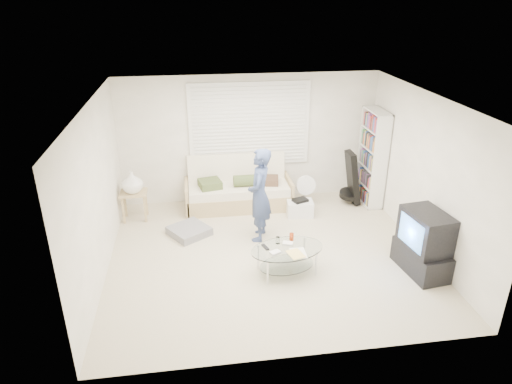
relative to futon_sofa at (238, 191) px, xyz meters
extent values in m
plane|color=#BAAD91|center=(0.27, -1.87, -0.33)|extent=(5.00, 5.00, 0.00)
cube|color=beige|center=(0.27, 0.38, 0.92)|extent=(5.00, 0.02, 2.50)
cube|color=beige|center=(0.27, -4.12, 0.92)|extent=(5.00, 0.02, 2.50)
cube|color=beige|center=(-2.23, -1.87, 0.92)|extent=(0.02, 4.50, 2.50)
cube|color=beige|center=(2.77, -1.87, 0.92)|extent=(0.02, 4.50, 2.50)
cube|color=white|center=(0.27, -1.87, 2.17)|extent=(5.00, 4.50, 0.02)
cube|color=white|center=(0.27, 0.35, 1.22)|extent=(2.32, 0.06, 1.62)
cube|color=black|center=(0.27, 0.33, 1.22)|extent=(2.20, 0.01, 1.50)
cube|color=silver|center=(0.27, 0.31, 1.22)|extent=(2.16, 0.04, 1.50)
cube|color=silver|center=(0.27, 0.33, 1.22)|extent=(2.32, 0.08, 1.62)
cube|color=tan|center=(0.00, -0.04, -0.17)|extent=(1.98, 0.79, 0.32)
cube|color=beige|center=(0.00, -0.06, 0.07)|extent=(1.90, 0.73, 0.16)
cube|color=beige|center=(0.00, 0.27, 0.37)|extent=(1.90, 0.22, 0.61)
cube|color=tan|center=(-0.99, -0.04, -0.05)|extent=(0.06, 0.79, 0.56)
cube|color=tan|center=(0.99, -0.04, -0.05)|extent=(0.06, 0.79, 0.56)
cube|color=#3B4826|center=(-0.55, -0.09, 0.22)|extent=(0.47, 0.47, 0.14)
cylinder|color=#3B4826|center=(0.15, -0.12, 0.26)|extent=(0.50, 0.22, 0.22)
cube|color=#3E2D1F|center=(0.59, -0.06, 0.21)|extent=(0.41, 0.41, 0.12)
cube|color=gray|center=(-0.98, -1.01, -0.26)|extent=(0.83, 0.83, 0.14)
cube|color=tan|center=(-1.95, -0.28, 0.20)|extent=(0.48, 0.38, 0.04)
cube|color=tan|center=(-2.14, -0.42, -0.07)|extent=(0.04, 0.04, 0.52)
cube|color=tan|center=(-1.75, -0.42, -0.07)|extent=(0.04, 0.04, 0.52)
cube|color=tan|center=(-2.14, -0.13, -0.07)|extent=(0.04, 0.04, 0.52)
cube|color=tan|center=(-1.75, -0.13, -0.07)|extent=(0.04, 0.04, 0.52)
imported|color=white|center=(-1.95, -0.28, 0.42)|extent=(0.39, 0.39, 0.40)
cube|color=white|center=(2.60, -0.18, 0.61)|extent=(0.30, 0.79, 1.87)
cube|color=black|center=(2.23, -0.20, 0.22)|extent=(0.30, 0.38, 1.06)
cylinder|color=black|center=(2.19, -0.20, -0.13)|extent=(0.38, 0.39, 0.16)
cylinder|color=white|center=(1.30, -0.18, -0.31)|extent=(0.26, 0.26, 0.03)
cylinder|color=white|center=(1.30, -0.18, -0.15)|extent=(0.04, 0.04, 0.33)
cylinder|color=white|center=(1.30, -0.18, 0.12)|extent=(0.39, 0.15, 0.39)
cylinder|color=white|center=(1.30, -0.18, 0.12)|extent=(0.10, 0.07, 0.10)
cube|color=white|center=(1.10, -0.57, -0.18)|extent=(0.51, 0.38, 0.29)
cube|color=black|center=(1.10, -0.57, -0.02)|extent=(0.32, 0.27, 0.05)
cube|color=black|center=(2.47, -2.65, -0.13)|extent=(0.59, 0.95, 0.40)
cube|color=black|center=(2.47, -2.65, 0.36)|extent=(0.59, 0.81, 0.58)
cube|color=#5AA0ED|center=(2.24, -2.68, 0.36)|extent=(0.09, 0.58, 0.44)
ellipsoid|color=silver|center=(0.47, -2.39, 0.07)|extent=(1.21, 0.88, 0.02)
ellipsoid|color=silver|center=(0.47, -2.39, -0.21)|extent=(0.92, 0.67, 0.01)
cylinder|color=silver|center=(0.13, -2.67, -0.14)|extent=(0.03, 0.03, 0.38)
cylinder|color=silver|center=(0.88, -2.54, -0.14)|extent=(0.03, 0.03, 0.38)
cylinder|color=silver|center=(0.05, -2.24, -0.14)|extent=(0.03, 0.03, 0.38)
cylinder|color=silver|center=(0.80, -2.11, -0.14)|extent=(0.03, 0.03, 0.38)
cube|color=white|center=(0.26, -2.51, 0.10)|extent=(0.18, 0.15, 0.04)
cube|color=white|center=(0.50, -2.28, 0.10)|extent=(0.18, 0.15, 0.04)
cylinder|color=silver|center=(0.36, -2.23, 0.14)|extent=(0.06, 0.06, 0.11)
cylinder|color=#BE4119|center=(0.58, -2.17, 0.14)|extent=(0.07, 0.07, 0.12)
cube|color=black|center=(0.15, -2.33, 0.09)|extent=(0.10, 0.18, 0.02)
cube|color=white|center=(0.60, -2.55, 0.09)|extent=(0.23, 0.31, 0.01)
cube|color=#EBC764|center=(0.55, -2.58, 0.09)|extent=(0.26, 0.31, 0.01)
imported|color=#344369|center=(0.22, -1.29, 0.48)|extent=(0.54, 0.67, 1.61)
camera|label=1|loc=(-0.83, -8.08, 3.59)|focal=32.00mm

